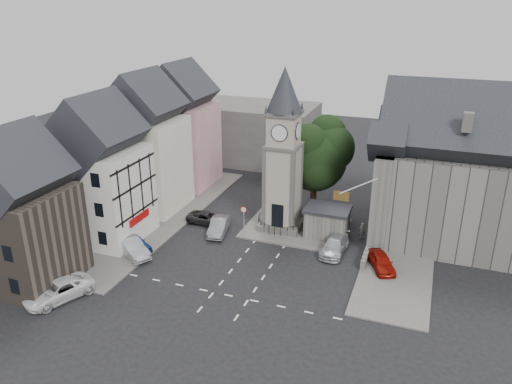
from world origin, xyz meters
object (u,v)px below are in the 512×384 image
at_px(car_east_red, 381,262).
at_px(pedestrian, 362,230).
at_px(clock_tower, 283,151).
at_px(car_west_blue, 134,243).
at_px(stone_shelter, 327,222).

bearing_deg(car_east_red, pedestrian, 90.28).
relative_size(clock_tower, car_west_blue, 3.95).
bearing_deg(stone_shelter, pedestrian, 14.56).
height_order(clock_tower, car_west_blue, clock_tower).
bearing_deg(car_east_red, car_west_blue, 166.23).
relative_size(car_east_red, pedestrian, 2.58).
bearing_deg(car_east_red, clock_tower, 129.66).
xyz_separation_m(car_west_blue, car_east_red, (22.16, 4.35, 0.00)).
distance_m(stone_shelter, car_east_red, 7.49).
bearing_deg(clock_tower, car_east_red, -25.46).
distance_m(clock_tower, stone_shelter, 8.15).
bearing_deg(car_east_red, stone_shelter, 117.08).
xyz_separation_m(car_east_red, pedestrian, (-2.56, 5.44, 0.10)).
relative_size(car_west_blue, pedestrian, 2.57).
relative_size(clock_tower, car_east_red, 3.94).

